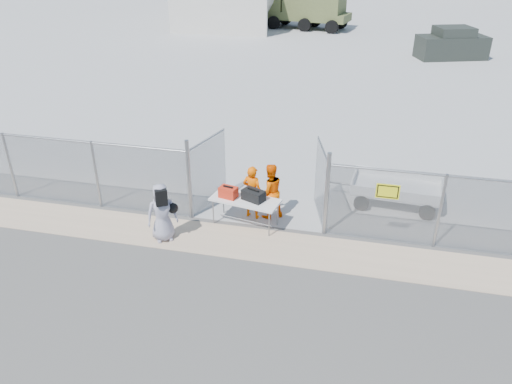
% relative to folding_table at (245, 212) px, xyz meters
% --- Properties ---
extents(ground, '(160.00, 160.00, 0.00)m').
position_rel_folding_table_xyz_m(ground, '(0.31, -1.97, -0.42)').
color(ground, '#454444').
extents(tarmac_inside, '(160.00, 80.00, 0.01)m').
position_rel_folding_table_xyz_m(tarmac_inside, '(0.31, 40.03, -0.42)').
color(tarmac_inside, '#A5A5A5').
rests_on(tarmac_inside, ground).
extents(dirt_strip, '(44.00, 1.60, 0.01)m').
position_rel_folding_table_xyz_m(dirt_strip, '(0.31, -0.97, -0.42)').
color(dirt_strip, tan).
rests_on(dirt_strip, ground).
extents(chain_link_fence, '(40.00, 0.20, 2.20)m').
position_rel_folding_table_xyz_m(chain_link_fence, '(0.31, 0.03, 0.68)').
color(chain_link_fence, gray).
rests_on(chain_link_fence, ground).
extents(folding_table, '(2.10, 1.17, 0.84)m').
position_rel_folding_table_xyz_m(folding_table, '(0.00, 0.00, 0.00)').
color(folding_table, white).
rests_on(folding_table, ground).
extents(orange_bag, '(0.56, 0.44, 0.31)m').
position_rel_folding_table_xyz_m(orange_bag, '(-0.51, 0.02, 0.58)').
color(orange_bag, red).
rests_on(orange_bag, folding_table).
extents(black_duffel, '(0.73, 0.59, 0.31)m').
position_rel_folding_table_xyz_m(black_duffel, '(0.24, 0.01, 0.58)').
color(black_duffel, black).
rests_on(black_duffel, folding_table).
extents(security_worker_left, '(0.68, 0.52, 1.67)m').
position_rel_folding_table_xyz_m(security_worker_left, '(0.10, 0.48, 0.41)').
color(security_worker_left, '#FF6000').
rests_on(security_worker_left, ground).
extents(security_worker_right, '(1.06, 1.00, 1.72)m').
position_rel_folding_table_xyz_m(security_worker_right, '(0.59, 0.62, 0.44)').
color(security_worker_right, '#FF6000').
rests_on(security_worker_right, ground).
extents(visitor, '(0.99, 0.90, 1.70)m').
position_rel_folding_table_xyz_m(visitor, '(-2.03, -1.28, 0.43)').
color(visitor, '#9794A7').
rests_on(visitor, ground).
extents(utility_trailer, '(3.69, 2.10, 0.86)m').
position_rel_folding_table_xyz_m(utility_trailer, '(4.31, 2.34, 0.01)').
color(utility_trailer, white).
rests_on(utility_trailer, ground).
extents(military_truck, '(7.61, 4.09, 3.44)m').
position_rel_folding_table_xyz_m(military_truck, '(-2.80, 33.72, 1.30)').
color(military_truck, '#586234').
rests_on(military_truck, ground).
extents(parked_vehicle_near, '(4.92, 3.40, 2.04)m').
position_rel_folding_table_xyz_m(parked_vehicle_near, '(8.26, 24.26, 0.60)').
color(parked_vehicle_near, '#292E28').
rests_on(parked_vehicle_near, ground).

